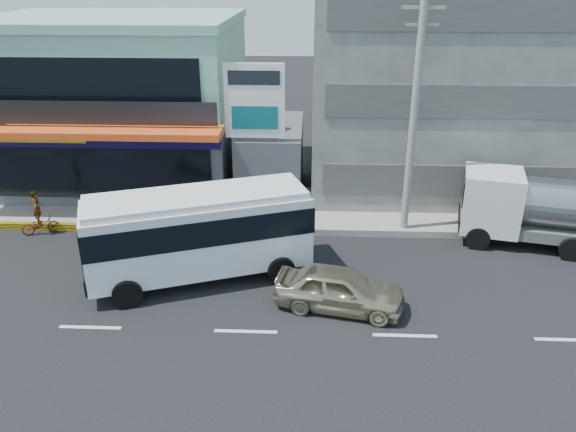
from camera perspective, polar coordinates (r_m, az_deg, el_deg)
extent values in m
plane|color=black|center=(18.17, -4.31, -11.62)|extent=(120.00, 120.00, 0.00)
cube|color=gray|center=(26.47, 8.85, 0.53)|extent=(70.00, 5.00, 0.30)
cube|color=#46464B|center=(31.52, -16.19, 7.28)|extent=(12.00, 10.00, 4.00)
cube|color=#7CB19A|center=(30.68, -17.06, 14.44)|extent=(12.00, 10.00, 4.00)
cube|color=#E64E1B|center=(25.75, -20.60, 8.05)|extent=(12.40, 1.80, 0.30)
cube|color=#130B4E|center=(26.55, -19.84, 7.37)|extent=(12.00, 0.12, 0.80)
cube|color=black|center=(27.01, -19.38, 4.35)|extent=(11.00, 0.06, 2.60)
cube|color=gray|center=(30.92, 18.28, 16.24)|extent=(16.00, 12.00, 14.00)
cube|color=#46464B|center=(28.14, -1.66, 5.74)|extent=(3.00, 6.00, 3.50)
cylinder|color=slate|center=(26.66, -1.86, 8.79)|extent=(1.50, 1.50, 0.15)
cylinder|color=gray|center=(25.19, -5.59, 7.01)|extent=(0.16, 0.16, 6.50)
cylinder|color=gray|center=(24.99, -1.00, 6.98)|extent=(0.16, 0.16, 6.50)
cube|color=white|center=(24.55, -3.42, 11.58)|extent=(2.60, 0.18, 3.20)
cylinder|color=#999993|center=(23.09, 12.63, 9.49)|extent=(0.30, 0.30, 10.00)
cube|color=#999993|center=(22.45, 13.64, 19.90)|extent=(1.60, 0.12, 0.12)
cube|color=#999993|center=(22.50, 13.49, 18.38)|extent=(1.20, 0.10, 0.10)
cube|color=white|center=(20.40, -9.05, -1.74)|extent=(8.26, 5.04, 2.59)
cube|color=black|center=(20.19, -9.14, -0.45)|extent=(8.33, 5.11, 0.96)
cube|color=white|center=(19.84, -9.31, 1.92)|extent=(7.97, 4.75, 0.23)
cylinder|color=black|center=(19.78, -16.02, -7.60)|extent=(1.06, 0.64, 1.01)
cylinder|color=black|center=(21.95, -16.35, -4.33)|extent=(1.06, 0.64, 1.01)
cylinder|color=black|center=(20.43, -0.72, -5.48)|extent=(1.06, 0.64, 1.01)
cylinder|color=black|center=(22.54, -2.56, -2.52)|extent=(1.06, 0.64, 1.01)
imported|color=beige|center=(18.93, 5.27, -7.38)|extent=(4.60, 2.60, 1.48)
cube|color=silver|center=(24.59, 19.94, 1.50)|extent=(2.74, 2.74, 2.46)
cube|color=#595956|center=(25.34, 25.57, -1.26)|extent=(7.86, 3.77, 0.47)
cylinder|color=black|center=(24.05, 18.73, -2.16)|extent=(0.99, 0.49, 0.95)
cylinder|color=black|center=(26.04, 18.62, -0.12)|extent=(0.99, 0.49, 0.95)
cylinder|color=black|center=(24.57, 26.87, -3.03)|extent=(0.99, 0.49, 0.95)
cylinder|color=black|center=(26.52, 26.15, -0.96)|extent=(0.99, 0.49, 0.95)
imported|color=#560C12|center=(26.37, -23.85, -0.84)|extent=(1.61, 1.12, 0.80)
imported|color=#66594C|center=(26.06, -24.14, 0.81)|extent=(0.54, 0.63, 1.47)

